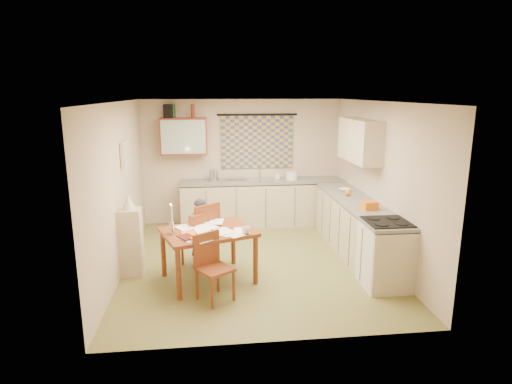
{
  "coord_description": "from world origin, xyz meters",
  "views": [
    {
      "loc": [
        -0.69,
        -6.34,
        2.64
      ],
      "look_at": [
        0.05,
        0.2,
        1.09
      ],
      "focal_mm": 30.0,
      "sensor_mm": 36.0,
      "label": 1
    }
  ],
  "objects": [
    {
      "name": "papers",
      "position": [
        -0.67,
        -0.63,
        0.76
      ],
      "size": [
        1.08,
        1.09,
        0.02
      ],
      "rotation": [
        0.0,
        0.0,
        0.34
      ],
      "color": "white",
      "rests_on": "dining_table"
    },
    {
      "name": "shelf_stand",
      "position": [
        -1.84,
        -0.27,
        0.5
      ],
      "size": [
        0.32,
        0.3,
        1.0
      ],
      "primitive_type": "cube",
      "color": "tan",
      "rests_on": "floor"
    },
    {
      "name": "book",
      "position": [
        -1.07,
        -0.79,
        0.76
      ],
      "size": [
        0.27,
        0.32,
        0.02
      ],
      "primitive_type": "imported",
      "rotation": [
        0.0,
        0.0,
        0.16
      ],
      "color": "orange",
      "rests_on": "dining_table"
    },
    {
      "name": "chair_near",
      "position": [
        -0.65,
        -1.2,
        0.27
      ],
      "size": [
        0.55,
        0.55,
        0.88
      ],
      "rotation": [
        0.0,
        0.0,
        0.61
      ],
      "color": "#632A11",
      "rests_on": "floor"
    },
    {
      "name": "wall_right",
      "position": [
        2.01,
        0.0,
        1.25
      ],
      "size": [
        0.02,
        4.5,
        2.5
      ],
      "primitive_type": "cube",
      "color": "#C6B39B",
      "rests_on": "floor"
    },
    {
      "name": "orange_bag",
      "position": [
        1.7,
        -0.38,
        0.98
      ],
      "size": [
        0.24,
        0.19,
        0.12
      ],
      "primitive_type": "cube",
      "rotation": [
        0.0,
        0.0,
        0.17
      ],
      "color": "orange",
      "rests_on": "counter_right"
    },
    {
      "name": "soap_bottle",
      "position": [
        0.68,
        2.0,
        1.01
      ],
      "size": [
        0.12,
        0.12,
        0.17
      ],
      "primitive_type": "imported",
      "rotation": [
        0.0,
        0.0,
        0.27
      ],
      "color": "white",
      "rests_on": "counter_back"
    },
    {
      "name": "stove",
      "position": [
        1.7,
        -1.04,
        0.47
      ],
      "size": [
        0.6,
        0.6,
        0.94
      ],
      "color": "white",
      "rests_on": "floor"
    },
    {
      "name": "counter_right",
      "position": [
        1.7,
        0.08,
        0.45
      ],
      "size": [
        0.62,
        2.95,
        0.92
      ],
      "color": "tan",
      "rests_on": "floor"
    },
    {
      "name": "wall_back",
      "position": [
        0.0,
        2.26,
        1.25
      ],
      "size": [
        4.0,
        0.02,
        2.5
      ],
      "primitive_type": "cube",
      "color": "#C6B39B",
      "rests_on": "floor"
    },
    {
      "name": "print_canvas",
      "position": [
        -1.95,
        0.4,
        1.7
      ],
      "size": [
        0.01,
        0.42,
        0.32
      ],
      "primitive_type": "cube",
      "color": "beige",
      "rests_on": "wall_left"
    },
    {
      "name": "candle_flame",
      "position": [
        -1.21,
        -0.69,
        1.16
      ],
      "size": [
        0.02,
        0.02,
        0.02
      ],
      "primitive_type": "sphere",
      "color": "#FFCC66",
      "rests_on": "dining_table"
    },
    {
      "name": "wall_cabinet_glass",
      "position": [
        -1.15,
        1.91,
        1.8
      ],
      "size": [
        0.84,
        0.02,
        0.64
      ],
      "primitive_type": "cube",
      "color": "#99B2A5",
      "rests_on": "wall_back"
    },
    {
      "name": "eyeglasses",
      "position": [
        -0.48,
        -0.83,
        0.76
      ],
      "size": [
        0.13,
        0.11,
        0.02
      ],
      "primitive_type": "cube",
      "rotation": [
        0.0,
        0.0,
        0.58
      ],
      "color": "black",
      "rests_on": "dining_table"
    },
    {
      "name": "candle",
      "position": [
        -1.2,
        -0.69,
        1.04
      ],
      "size": [
        0.03,
        0.03,
        0.22
      ],
      "primitive_type": "cylinder",
      "rotation": [
        0.0,
        0.0,
        0.05
      ],
      "color": "white",
      "rests_on": "dining_table"
    },
    {
      "name": "wall_front",
      "position": [
        0.0,
        -2.26,
        1.25
      ],
      "size": [
        4.0,
        0.02,
        2.5
      ],
      "primitive_type": "cube",
      "color": "#C6B39B",
      "rests_on": "floor"
    },
    {
      "name": "dining_table",
      "position": [
        -0.72,
        -0.59,
        0.38
      ],
      "size": [
        1.46,
        1.28,
        0.75
      ],
      "rotation": [
        0.0,
        0.0,
        0.34
      ],
      "color": "#632A11",
      "rests_on": "floor"
    },
    {
      "name": "wall_cabinet",
      "position": [
        -1.15,
        2.08,
        1.8
      ],
      "size": [
        0.9,
        0.34,
        0.7
      ],
      "primitive_type": "cube",
      "color": "maroon",
      "rests_on": "wall_back"
    },
    {
      "name": "bottle_brown",
      "position": [
        -0.96,
        2.08,
        2.28
      ],
      "size": [
        0.09,
        0.09,
        0.26
      ],
      "primitive_type": "cylinder",
      "rotation": [
        0.0,
        0.0,
        -0.26
      ],
      "color": "maroon",
      "rests_on": "wall_cabinet"
    },
    {
      "name": "upper_cabinet_right",
      "position": [
        1.83,
        0.55,
        1.85
      ],
      "size": [
        0.34,
        1.3,
        0.7
      ],
      "primitive_type": "cube",
      "color": "tan",
      "rests_on": "wall_right"
    },
    {
      "name": "ceiling",
      "position": [
        0.0,
        0.0,
        2.51
      ],
      "size": [
        4.0,
        4.5,
        0.02
      ],
      "primitive_type": "cube",
      "color": "white",
      "rests_on": "floor"
    },
    {
      "name": "bottle_green",
      "position": [
        -1.34,
        2.08,
        2.28
      ],
      "size": [
        0.09,
        0.09,
        0.26
      ],
      "primitive_type": "cylinder",
      "rotation": [
        0.0,
        0.0,
        -0.26
      ],
      "color": "#195926",
      "rests_on": "wall_cabinet"
    },
    {
      "name": "counter_back",
      "position": [
        0.41,
        1.95,
        0.45
      ],
      "size": [
        3.3,
        0.62,
        0.92
      ],
      "color": "tan",
      "rests_on": "floor"
    },
    {
      "name": "chair_far",
      "position": [
        -0.84,
        -0.05,
        0.31
      ],
      "size": [
        0.64,
        0.64,
        1.02
      ],
      "rotation": [
        0.0,
        0.0,
        3.81
      ],
      "color": "#632A11",
      "rests_on": "floor"
    },
    {
      "name": "sink",
      "position": [
        0.35,
        1.95,
        0.88
      ],
      "size": [
        0.56,
        0.46,
        0.1
      ],
      "primitive_type": "cube",
      "rotation": [
        0.0,
        0.0,
        0.02
      ],
      "color": "silver",
      "rests_on": "counter_back"
    },
    {
      "name": "dish_rack",
      "position": [
        -0.15,
        1.95,
        0.95
      ],
      "size": [
        0.38,
        0.34,
        0.06
      ],
      "primitive_type": "cube",
      "rotation": [
        0.0,
        0.0,
        -0.12
      ],
      "color": "silver",
      "rests_on": "counter_back"
    },
    {
      "name": "wall_left",
      "position": [
        -2.01,
        0.0,
        1.25
      ],
      "size": [
        0.02,
        4.5,
        2.5
      ],
      "primitive_type": "cube",
      "color": "#C6B39B",
      "rests_on": "floor"
    },
    {
      "name": "magazine",
      "position": [
        -1.08,
        -0.95,
        0.76
      ],
      "size": [
        0.4,
        0.4,
        0.02
      ],
      "primitive_type": "imported",
      "rotation": [
        0.0,
        0.0,
        0.6
      ],
      "color": "maroon",
      "rests_on": "dining_table"
    },
    {
      "name": "kettle",
      "position": [
        -0.59,
        1.95,
        1.04
      ],
      "size": [
        0.22,
        0.22,
        0.24
      ],
      "primitive_type": "cylinder",
      "rotation": [
        0.0,
        0.0,
        -0.24
      ],
      "color": "silver",
      "rests_on": "counter_back"
    },
    {
      "name": "letter_rack",
      "position": [
        -0.88,
        -0.35,
        0.83
      ],
      "size": [
        0.24,
        0.21,
        0.16
      ],
      "primitive_type": "cube",
      "rotation": [
        0.0,
        0.0,
        0.64
      ],
      "color": "#632A11",
      "rests_on": "dining_table"
    },
    {
      "name": "speaker",
      "position": [
        -1.41,
        2.08,
        2.28
      ],
      "size": [
        0.22,
        0.24,
        0.26
      ],
      "primitive_type": "cube",
      "rotation": [
        0.0,
        0.0,
        -0.34
      ],
      "color": "black",
      "rests_on": "wall_cabinet"
    },
    {
      "name": "candle_holder",
      "position": [
        -1.2,
        -0.72,
        0.84
      ],
      "size": [
        0.08,
        0.08,
        0.18
      ],
      "primitive_type": "cylinder",
      "rotation": [
        0.0,
        0.0,
        0.48
      ],
      "color": "silver",
      "rests_on": "dining_table"
    },
    {
      "name": "lampshade",
      "position": [
        -1.84,
        -0.27,
        1.11
      ],
      "size": [
        0.2,
        0.2,
        0.22
      ],
      "primitive_type": "cone",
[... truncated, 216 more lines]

